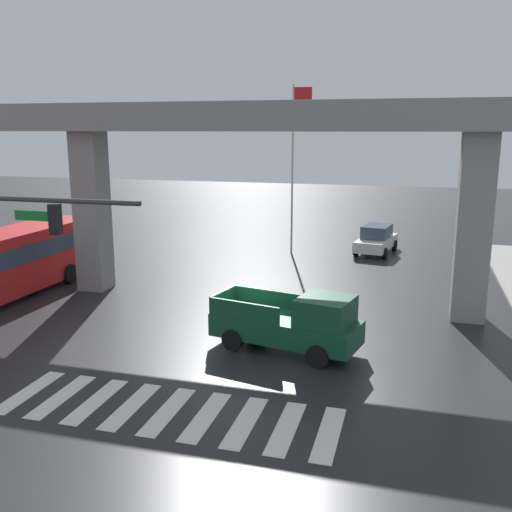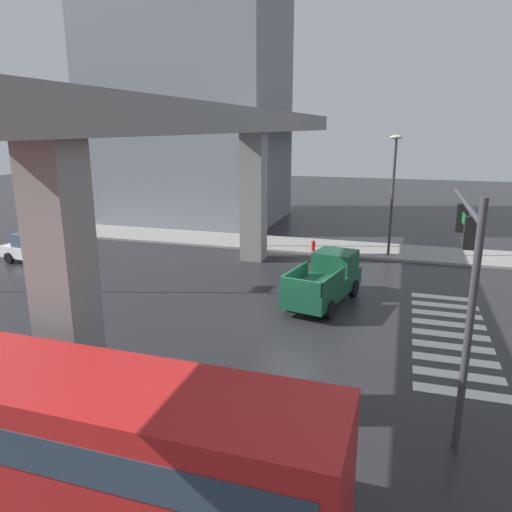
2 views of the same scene
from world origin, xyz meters
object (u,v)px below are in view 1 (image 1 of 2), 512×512
Objects in this scene: pickup_truck at (293,324)px; flagpole at (294,158)px; sedan_white at (376,239)px; city_bus at (4,261)px.

flagpole is (-3.35, 15.67, 4.82)m from pickup_truck.
sedan_white is 7.15m from flagpole.
pickup_truck is 17.22m from sedan_white.
city_bus is at bearing 168.58° from pickup_truck.
pickup_truck reaches higher than sedan_white.
city_bus is 21.10m from sedan_white.
pickup_truck is 14.15m from city_bus.
city_bus is (-13.85, 2.80, 0.73)m from pickup_truck.
pickup_truck is 0.50× the size of city_bus.
flagpole reaches higher than sedan_white.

